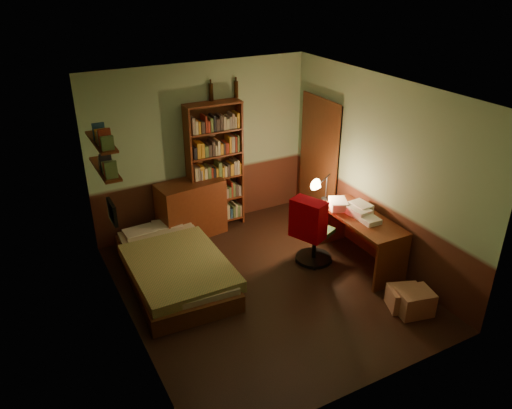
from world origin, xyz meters
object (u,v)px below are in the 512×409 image
desk (359,240)px  desk_lamp (327,183)px  bed (173,258)px  office_chair (315,230)px  cardboard_box_b (405,298)px  dresser (191,209)px  cardboard_box_a (414,302)px  mini_stereo (203,171)px  bookshelf (215,167)px

desk → desk_lamp: (-0.11, 0.68, 0.63)m
bed → office_chair: 2.00m
office_chair → cardboard_box_b: size_ratio=2.54×
dresser → desk_lamp: 2.11m
desk → cardboard_box_b: bearing=-96.1°
desk_lamp → office_chair: desk_lamp is taller
desk → office_chair: (-0.51, 0.34, 0.12)m
cardboard_box_b → office_chair: bearing=104.8°
bed → desk_lamp: desk_lamp is taller
cardboard_box_a → dresser: bearing=118.1°
dresser → bed: bearing=-129.6°
desk → desk_lamp: size_ratio=2.66×
dresser → cardboard_box_a: 3.53m
dresser → cardboard_box_a: bearing=-68.2°
office_chair → cardboard_box_b: 1.52m
mini_stereo → desk: (1.49, -2.01, -0.60)m
bookshelf → cardboard_box_a: (1.19, -3.19, -0.86)m
bed → cardboard_box_b: (2.30, -1.96, -0.18)m
desk → cardboard_box_b: desk is taller
mini_stereo → desk_lamp: desk_lamp is taller
desk_lamp → desk: bearing=-59.6°
dresser → desk: size_ratio=0.73×
desk_lamp → office_chair: bearing=-118.7°
bookshelf → desk_lamp: 1.75m
dresser → desk: dresser is taller
bed → mini_stereo: bearing=54.0°
desk → office_chair: 0.63m
dresser → office_chair: office_chair is taller
cardboard_box_b → bookshelf: bearing=110.8°
bookshelf → desk: 2.44m
bed → bookshelf: (1.13, 1.10, 0.70)m
bookshelf → desk_lamp: size_ratio=3.91×
bed → dresser: 1.22m
mini_stereo → desk_lamp: size_ratio=0.57×
office_chair → cardboard_box_a: size_ratio=2.38×
mini_stereo → cardboard_box_b: mini_stereo is taller
bed → bookshelf: bookshelf is taller
cardboard_box_a → cardboard_box_b: cardboard_box_a is taller
cardboard_box_a → bookshelf: bearing=110.5°
bookshelf → desk_lamp: (1.18, -1.29, -0.02)m
office_chair → dresser: bearing=105.7°
bookshelf → desk: (1.30, -1.97, -0.64)m
mini_stereo → bookshelf: (0.20, -0.04, 0.05)m
cardboard_box_b → mini_stereo: bearing=113.7°
desk → bed: bearing=161.3°
mini_stereo → bookshelf: size_ratio=0.14×
bed → desk: (2.43, -0.87, 0.05)m
mini_stereo → office_chair: (0.98, -1.66, -0.48)m
dresser → mini_stereo: size_ratio=3.42×
mini_stereo → bookshelf: 0.21m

